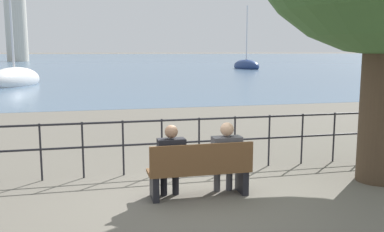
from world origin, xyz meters
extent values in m
plane|color=#605B51|center=(0.00, 0.00, 0.00)|extent=(1000.00, 1000.00, 0.00)
cube|color=#47607A|center=(0.00, 160.67, 0.00)|extent=(600.00, 300.00, 0.01)
cylinder|color=#423323|center=(3.33, 0.04, 1.51)|extent=(0.74, 0.74, 3.02)
cube|color=brown|center=(0.00, 0.00, 0.42)|extent=(1.66, 0.45, 0.05)
cube|color=brown|center=(0.00, -0.21, 0.68)|extent=(1.66, 0.04, 0.45)
cube|color=black|center=(-0.73, 0.00, 0.20)|extent=(0.10, 0.41, 0.40)
cube|color=black|center=(0.73, 0.00, 0.20)|extent=(0.10, 0.41, 0.40)
cylinder|color=black|center=(-0.55, 0.16, 0.23)|extent=(0.11, 0.11, 0.45)
cylinder|color=black|center=(-0.36, 0.16, 0.23)|extent=(0.11, 0.11, 0.45)
cube|color=black|center=(-0.46, 0.07, 0.50)|extent=(0.37, 0.26, 0.14)
cube|color=black|center=(-0.46, -0.02, 0.71)|extent=(0.43, 0.24, 0.52)
sphere|color=#A87A5B|center=(-0.46, -0.02, 1.08)|extent=(0.21, 0.21, 0.21)
cylinder|color=#4C4C51|center=(0.35, 0.16, 0.23)|extent=(0.11, 0.11, 0.45)
cylinder|color=#4C4C51|center=(0.56, 0.16, 0.23)|extent=(0.11, 0.11, 0.45)
cube|color=#4C4C51|center=(0.46, 0.07, 0.50)|extent=(0.40, 0.26, 0.14)
cube|color=#4C4C51|center=(0.46, -0.02, 0.70)|extent=(0.48, 0.24, 0.51)
sphere|color=tan|center=(0.46, -0.02, 1.08)|extent=(0.22, 0.22, 0.22)
cylinder|color=black|center=(-2.57, 1.45, 0.53)|extent=(0.04, 0.04, 1.05)
cylinder|color=black|center=(-1.84, 1.45, 0.53)|extent=(0.04, 0.04, 1.05)
cylinder|color=black|center=(-1.10, 1.45, 0.53)|extent=(0.04, 0.04, 1.05)
cylinder|color=black|center=(-0.37, 1.45, 0.53)|extent=(0.04, 0.04, 1.05)
cylinder|color=black|center=(0.37, 1.45, 0.53)|extent=(0.04, 0.04, 1.05)
cylinder|color=black|center=(1.10, 1.45, 0.53)|extent=(0.04, 0.04, 1.05)
cylinder|color=black|center=(1.84, 1.45, 0.53)|extent=(0.04, 0.04, 1.05)
cylinder|color=black|center=(2.57, 1.45, 0.53)|extent=(0.04, 0.04, 1.05)
cylinder|color=black|center=(3.30, 1.45, 0.53)|extent=(0.04, 0.04, 1.05)
cylinder|color=black|center=(4.04, 1.45, 0.53)|extent=(0.04, 0.04, 1.05)
cylinder|color=black|center=(0.00, 1.45, 1.02)|extent=(13.95, 0.04, 0.04)
cylinder|color=black|center=(0.00, 1.45, 0.58)|extent=(13.95, 0.04, 0.04)
ellipsoid|color=navy|center=(18.02, 45.96, 0.34)|extent=(2.96, 5.54, 1.71)
cylinder|color=silver|center=(18.02, 45.96, 4.42)|extent=(0.14, 0.14, 7.13)
ellipsoid|color=white|center=(-6.62, 24.32, 0.35)|extent=(3.93, 5.57, 1.77)
cylinder|color=beige|center=(-16.83, 93.68, 12.23)|extent=(4.48, 4.48, 24.45)
camera|label=1|loc=(-1.66, -6.46, 2.33)|focal=40.00mm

